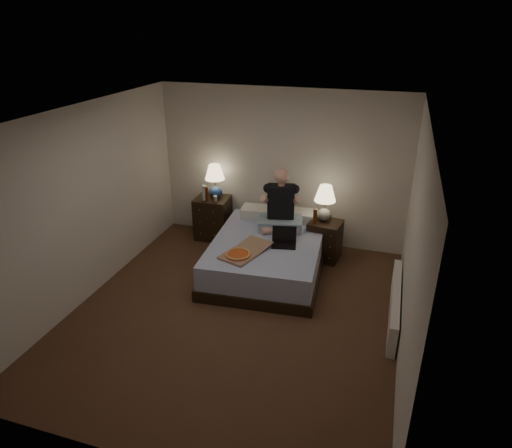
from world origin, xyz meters
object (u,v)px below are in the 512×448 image
(lamp_right, at_px, (325,203))
(pizza_box, at_px, (238,255))
(nightstand_left, at_px, (213,218))
(person, at_px, (281,200))
(water_bottle, at_px, (204,193))
(beer_bottle_left, at_px, (207,194))
(beer_bottle_right, at_px, (315,216))
(nightstand_right, at_px, (324,240))
(laptop, at_px, (284,238))
(soda_can, at_px, (215,199))
(radiator, at_px, (395,304))
(bed, at_px, (267,255))
(lamp_left, at_px, (215,181))

(lamp_right, distance_m, pizza_box, 1.65)
(pizza_box, bearing_deg, nightstand_left, 141.99)
(person, bearing_deg, water_bottle, 156.72)
(beer_bottle_left, relative_size, beer_bottle_right, 1.00)
(lamp_right, bearing_deg, water_bottle, 179.60)
(nightstand_right, xyz_separation_m, laptop, (-0.46, -0.74, 0.32))
(person, bearing_deg, soda_can, 155.51)
(person, xyz_separation_m, radiator, (1.76, -1.09, -0.77))
(bed, distance_m, water_bottle, 1.57)
(bed, relative_size, pizza_box, 2.68)
(beer_bottle_left, bearing_deg, radiator, -23.87)
(beer_bottle_right, bearing_deg, radiator, -43.44)
(soda_can, bearing_deg, nightstand_right, -1.86)
(nightstand_left, xyz_separation_m, laptop, (1.46, -0.94, 0.27))
(bed, bearing_deg, lamp_right, 40.50)
(water_bottle, bearing_deg, beer_bottle_left, 1.19)
(lamp_right, xyz_separation_m, beer_bottle_left, (-1.92, 0.01, -0.07))
(soda_can, height_order, pizza_box, soda_can)
(laptop, distance_m, radiator, 1.71)
(water_bottle, relative_size, beer_bottle_right, 1.09)
(person, distance_m, pizza_box, 1.19)
(nightstand_left, bearing_deg, soda_can, -52.76)
(nightstand_left, height_order, laptop, laptop)
(laptop, distance_m, pizza_box, 0.73)
(person, distance_m, laptop, 0.68)
(nightstand_left, height_order, lamp_left, lamp_left)
(bed, xyz_separation_m, radiator, (1.83, -0.65, -0.05))
(nightstand_right, height_order, beer_bottle_right, beer_bottle_right)
(bed, relative_size, nightstand_left, 2.87)
(bed, height_order, laptop, laptop)
(water_bottle, distance_m, person, 1.39)
(bed, xyz_separation_m, beer_bottle_left, (-1.23, 0.70, 0.57))
(laptop, bearing_deg, nightstand_left, 136.09)
(nightstand_right, distance_m, lamp_right, 0.59)
(beer_bottle_left, xyz_separation_m, pizza_box, (1.00, -1.34, -0.28))
(beer_bottle_left, relative_size, person, 0.25)
(nightstand_left, distance_m, soda_can, 0.44)
(beer_bottle_right, bearing_deg, person, -169.52)
(beer_bottle_left, bearing_deg, laptop, -28.57)
(nightstand_left, bearing_deg, person, -19.87)
(nightstand_left, height_order, nightstand_right, nightstand_left)
(lamp_right, xyz_separation_m, beer_bottle_right, (-0.11, -0.16, -0.17))
(water_bottle, distance_m, radiator, 3.45)
(lamp_right, bearing_deg, bed, -135.15)
(nightstand_right, distance_m, soda_can, 1.87)
(water_bottle, xyz_separation_m, beer_bottle_left, (0.05, 0.00, -0.01))
(nightstand_left, distance_m, pizza_box, 1.76)
(lamp_right, height_order, person, person)
(lamp_right, distance_m, person, 0.67)
(nightstand_left, height_order, pizza_box, nightstand_left)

